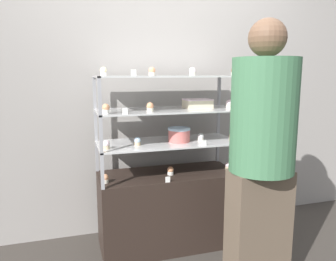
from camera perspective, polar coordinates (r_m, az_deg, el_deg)
ground_plane at (r=2.93m, az=0.00°, el=-19.00°), size 20.00×20.00×0.00m
back_wall at (r=2.94m, az=-2.19°, el=7.62°), size 8.00×0.05×2.60m
display_base at (r=2.80m, az=0.00°, el=-13.47°), size 1.12×0.48×0.62m
display_riser_lower at (r=2.62m, az=0.00°, el=-2.33°), size 1.12×0.48×0.26m
display_riser_middle at (r=2.58m, az=0.00°, el=3.35°), size 1.12×0.48×0.26m
display_riser_upper at (r=2.56m, az=0.00°, el=9.16°), size 1.12×0.48×0.26m
layer_cake_centerpiece at (r=2.62m, az=1.94°, el=-0.72°), size 0.18×0.18×0.11m
sheet_cake_frosted at (r=2.69m, az=5.16°, el=4.73°), size 0.22×0.17×0.07m
cupcake_0 at (r=2.49m, az=-10.90°, el=-8.22°), size 0.05×0.05×0.07m
cupcake_1 at (r=2.64m, az=0.43°, el=-7.03°), size 0.05×0.05×0.07m
cupcake_2 at (r=2.81m, az=10.45°, el=-6.12°), size 0.05×0.05×0.07m
price_tag_0 at (r=2.46m, az=-0.04°, el=-8.53°), size 0.04×0.00×0.04m
cupcake_3 at (r=2.41m, az=-10.69°, el=-2.47°), size 0.05×0.05×0.06m
cupcake_4 at (r=2.50m, az=-5.33°, el=-1.89°), size 0.05×0.05×0.06m
cupcake_5 at (r=2.66m, az=5.71°, el=-1.17°), size 0.05×0.05×0.06m
cupcake_6 at (r=2.70m, az=11.07°, el=-1.12°), size 0.05×0.05×0.06m
price_tag_1 at (r=2.49m, az=6.29°, el=-2.16°), size 0.04×0.00×0.04m
cupcake_7 at (r=2.35m, az=-10.76°, el=3.75°), size 0.05×0.05×0.07m
cupcake_8 at (r=2.41m, az=-3.14°, el=4.07°), size 0.05×0.05×0.07m
cupcake_9 at (r=2.73m, az=10.60°, el=4.59°), size 0.05×0.05×0.07m
price_tag_2 at (r=2.28m, az=-7.50°, el=3.37°), size 0.04×0.00×0.04m
cupcake_10 at (r=2.42m, az=-11.17°, el=10.05°), size 0.05×0.05×0.06m
cupcake_11 at (r=2.40m, az=-2.80°, el=10.22°), size 0.05×0.05×0.06m
cupcake_12 at (r=2.51m, az=4.26°, el=10.19°), size 0.05×0.05×0.06m
cupcake_13 at (r=2.66m, az=11.43°, el=10.01°), size 0.05×0.05×0.06m
price_tag_3 at (r=2.28m, az=-6.01°, el=9.98°), size 0.04×0.00×0.04m
customer_figure at (r=2.14m, az=16.00°, el=-3.62°), size 0.41×0.41×1.74m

